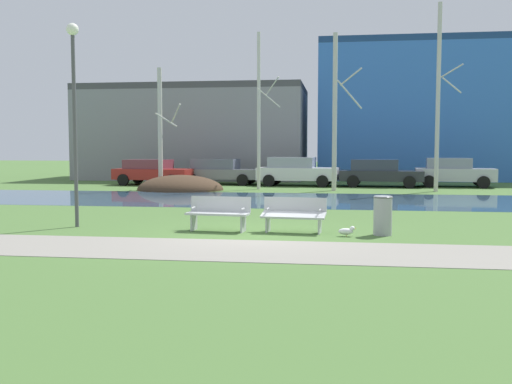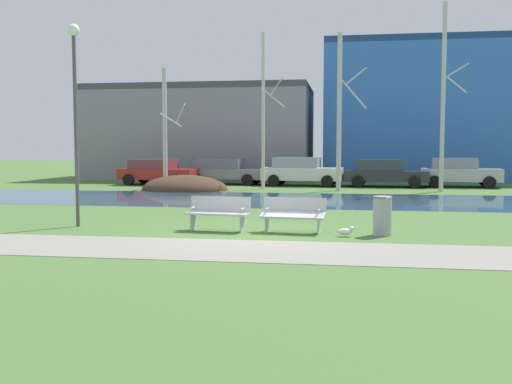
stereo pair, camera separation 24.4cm
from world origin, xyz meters
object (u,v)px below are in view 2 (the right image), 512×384
Objects in this scene: seagull at (346,231)px; bench_right at (293,214)px; parked_wagon_fourth_dark at (384,172)px; streetlamp at (75,92)px; parked_hatch_third_white at (301,171)px; bench_left at (218,212)px; trash_bin at (382,215)px; parked_suv_fifth_silver at (459,172)px; parked_van_nearest_red at (158,171)px; parked_sedan_second_grey at (225,171)px.

bench_right is at bearing 159.74° from seagull.
bench_right is 17.63m from parked_wagon_fourth_dark.
parked_wagon_fourth_dark is at bearing 61.88° from streetlamp.
bench_right is 0.36× the size of parked_hatch_third_white.
trash_bin is (4.09, -0.14, 0.02)m from bench_left.
parked_suv_fifth_silver is at bearing 72.15° from seagull.
streetlamp is at bearing -118.12° from parked_wagon_fourth_dark.
streetlamp is 1.20× the size of parked_van_nearest_red.
parked_hatch_third_white is 1.07× the size of parked_suv_fifth_silver.
parked_hatch_third_white is (0.76, 17.46, 0.35)m from bench_left.
bench_left is at bearing -78.55° from parked_sedan_second_grey.
trash_bin is at bearing -66.97° from parked_sedan_second_grey.
parked_sedan_second_grey reaches higher than seagull.
streetlamp is (-3.92, 0.22, 3.11)m from bench_left.
streetlamp is 1.19× the size of parked_wagon_fourth_dark.
parked_van_nearest_red is at bearing 121.00° from seagull.
parked_van_nearest_red is at bearing -177.42° from parked_suv_fifth_silver.
bench_right is at bearing -100.78° from parked_wagon_fourth_dark.
parked_suv_fifth_silver reaches higher than trash_bin.
parked_sedan_second_grey reaches higher than bench_left.
parked_sedan_second_grey is 1.02× the size of parked_hatch_third_white.
bench_right is 18.96m from parked_sedan_second_grey.
bench_right is at bearing -2.12° from streetlamp.
parked_suv_fifth_silver is (3.89, 0.45, 0.04)m from parked_wagon_fourth_dark.
bench_left is 0.36× the size of parked_wagon_fourth_dark.
seagull is (-0.87, -0.34, -0.36)m from trash_bin.
streetlamp is 18.08m from parked_hatch_third_white.
parked_hatch_third_white is (-2.46, 17.94, 0.69)m from seagull.
trash_bin reaches higher than bench_left.
bench_right is at bearing -86.21° from parked_hatch_third_white.
parked_wagon_fourth_dark is (1.99, 17.80, 0.64)m from seagull.
bench_right is 0.36× the size of parked_wagon_fourth_dark.
bench_left is 1.72× the size of trash_bin.
parked_sedan_second_grey is (-5.59, 18.11, 0.29)m from bench_right.
seagull is at bearing -96.39° from parked_wagon_fourth_dark.
bench_left is 1.92m from bench_right.
parked_suv_fifth_silver is at bearing 67.99° from bench_right.
parked_wagon_fourth_dark is (8.88, -0.80, 0.00)m from parked_sedan_second_grey.
streetlamp is (-7.15, 0.70, 3.45)m from seagull.
parked_wagon_fourth_dark is at bearing 79.22° from bench_right.
parked_sedan_second_grey is at bearing 171.57° from parked_hatch_third_white.
parked_sedan_second_grey is 8.92m from parked_wagon_fourth_dark.
parked_suv_fifth_silver is at bearing 2.58° from parked_van_nearest_red.
parked_van_nearest_red is (-10.52, 17.51, 0.63)m from seagull.
streetlamp reaches higher than parked_van_nearest_red.
bench_left is 4.10m from trash_bin.
bench_left is 0.36× the size of parked_hatch_third_white.
parked_hatch_third_white is at bearing 87.49° from bench_left.
bench_right is 19.36m from parked_van_nearest_red.
parked_hatch_third_white reaches higher than seagull.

